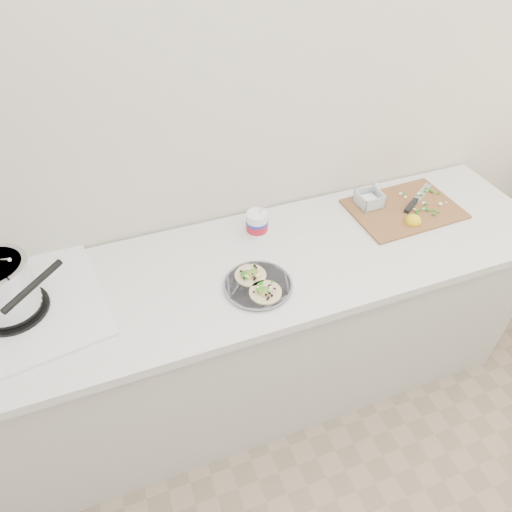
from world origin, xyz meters
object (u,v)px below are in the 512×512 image
object	(u,v)px
stove	(7,296)
tub	(258,222)
cutboard	(401,206)
taco_plate	(258,284)

from	to	relation	value
stove	tub	world-z (taller)	stove
stove	cutboard	world-z (taller)	stove
taco_plate	cutboard	xyz separation A→B (m)	(0.77, 0.23, 0.00)
taco_plate	cutboard	distance (m)	0.81
stove	taco_plate	xyz separation A→B (m)	(0.84, -0.17, -0.07)
tub	cutboard	xyz separation A→B (m)	(0.66, -0.06, -0.05)
taco_plate	stove	bearing A→B (deg)	168.25
stove	taco_plate	size ratio (longest dim) A/B	2.53
stove	tub	size ratio (longest dim) A/B	3.16
taco_plate	tub	bearing A→B (deg)	69.50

